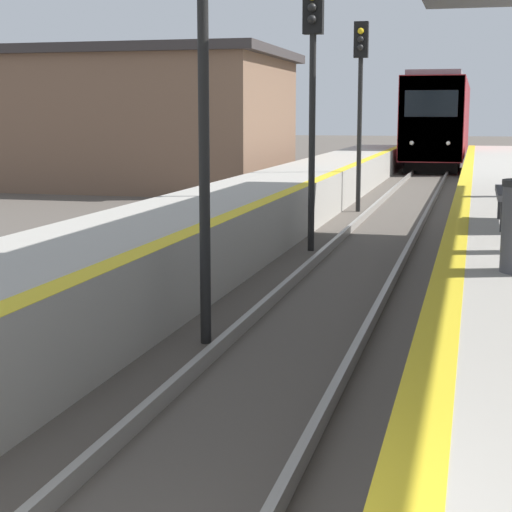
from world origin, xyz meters
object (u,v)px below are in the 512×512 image
Objects in this scene: signal_near at (203,34)px; signal_far at (360,81)px; train at (441,120)px; signal_mid at (313,67)px.

signal_near is 13.46m from signal_far.
signal_mid is (-1.07, -30.46, 1.16)m from train.
signal_far is at bearing 90.17° from signal_mid.
train is at bearing 88.47° from signal_near.
signal_mid is at bearing -92.02° from train.
signal_far is (-0.02, 6.73, 0.00)m from signal_mid.
signal_near is at bearing -89.29° from signal_mid.
signal_far reaches higher than train.
signal_near is 6.73m from signal_mid.
signal_mid reaches higher than train.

